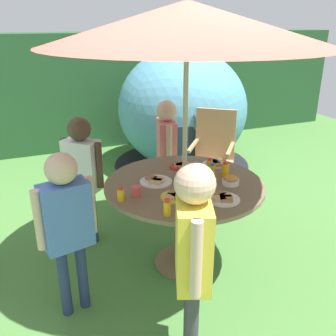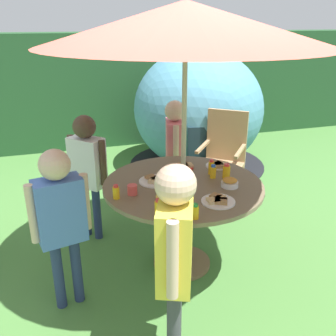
# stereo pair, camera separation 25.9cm
# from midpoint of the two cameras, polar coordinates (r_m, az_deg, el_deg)

# --- Properties ---
(ground_plane) EXTENTS (10.00, 10.00, 0.02)m
(ground_plane) POSITION_cam_midpoint_polar(r_m,az_deg,el_deg) (3.26, -0.07, -14.54)
(ground_plane) COLOR #477A38
(hedge_backdrop) EXTENTS (9.00, 0.70, 1.75)m
(hedge_backdrop) POSITION_cam_midpoint_polar(r_m,az_deg,el_deg) (6.25, -13.23, 11.56)
(hedge_backdrop) COLOR #234C28
(hedge_backdrop) RESTS_ON ground_plane
(garden_table) EXTENTS (1.24, 1.24, 0.75)m
(garden_table) POSITION_cam_midpoint_polar(r_m,az_deg,el_deg) (2.96, -0.07, -5.38)
(garden_table) COLOR brown
(garden_table) RESTS_ON ground_plane
(patio_umbrella) EXTENTS (2.00, 2.00, 2.05)m
(patio_umbrella) POSITION_cam_midpoint_polar(r_m,az_deg,el_deg) (2.63, -0.08, 21.29)
(patio_umbrella) COLOR #B7AD8C
(patio_umbrella) RESTS_ON ground_plane
(wooden_chair) EXTENTS (0.65, 0.65, 1.02)m
(wooden_chair) POSITION_cam_midpoint_polar(r_m,az_deg,el_deg) (4.14, 5.12, 2.32)
(wooden_chair) COLOR tan
(wooden_chair) RESTS_ON ground_plane
(dome_tent) EXTENTS (2.29, 2.29, 1.60)m
(dome_tent) POSITION_cam_midpoint_polar(r_m,az_deg,el_deg) (5.13, 0.71, 9.02)
(dome_tent) COLOR teal
(dome_tent) RESTS_ON ground_plane
(child_in_pink_shirt) EXTENTS (0.24, 0.40, 1.19)m
(child_in_pink_shirt) POSITION_cam_midpoint_polar(r_m,az_deg,el_deg) (3.78, -2.19, 3.87)
(child_in_pink_shirt) COLOR navy
(child_in_pink_shirt) RESTS_ON ground_plane
(child_in_white_shirt) EXTENTS (0.34, 0.34, 1.18)m
(child_in_white_shirt) POSITION_cam_midpoint_polar(r_m,az_deg,el_deg) (3.33, -15.20, 0.37)
(child_in_white_shirt) COLOR navy
(child_in_white_shirt) RESTS_ON ground_plane
(child_in_blue_shirt) EXTENTS (0.40, 0.23, 1.18)m
(child_in_blue_shirt) POSITION_cam_midpoint_polar(r_m,az_deg,el_deg) (2.52, -18.24, -7.07)
(child_in_blue_shirt) COLOR navy
(child_in_blue_shirt) RESTS_ON ground_plane
(child_in_yellow_shirt) EXTENTS (0.29, 0.40, 1.27)m
(child_in_yellow_shirt) POSITION_cam_midpoint_polar(r_m,az_deg,el_deg) (2.03, 0.17, -11.54)
(child_in_yellow_shirt) COLOR #3F3F47
(child_in_yellow_shirt) RESTS_ON ground_plane
(snack_bowl) EXTENTS (0.13, 0.13, 0.07)m
(snack_bowl) POSITION_cam_midpoint_polar(r_m,az_deg,el_deg) (2.86, 7.04, -1.94)
(snack_bowl) COLOR white
(snack_bowl) RESTS_ON garden_table
(plate_far_left) EXTENTS (0.21, 0.21, 0.03)m
(plate_far_left) POSITION_cam_midpoint_polar(r_m,az_deg,el_deg) (2.64, -1.68, -4.40)
(plate_far_left) COLOR yellow
(plate_far_left) RESTS_ON garden_table
(plate_mid_right) EXTENTS (0.25, 0.25, 0.03)m
(plate_mid_right) POSITION_cam_midpoint_polar(r_m,az_deg,el_deg) (2.89, -4.46, -2.04)
(plate_mid_right) COLOR white
(plate_mid_right) RESTS_ON garden_table
(plate_near_right) EXTENTS (0.18, 0.18, 0.03)m
(plate_near_right) POSITION_cam_midpoint_polar(r_m,az_deg,el_deg) (3.17, -0.34, 0.33)
(plate_near_right) COLOR red
(plate_near_right) RESTS_ON garden_table
(plate_center_back) EXTENTS (0.24, 0.24, 0.03)m
(plate_center_back) POSITION_cam_midpoint_polar(r_m,az_deg,el_deg) (2.62, 5.64, -4.71)
(plate_center_back) COLOR white
(plate_center_back) RESTS_ON garden_table
(plate_far_right) EXTENTS (0.20, 0.20, 0.03)m
(plate_far_right) POSITION_cam_midpoint_polar(r_m,az_deg,el_deg) (3.24, 4.85, 0.69)
(plate_far_right) COLOR white
(plate_far_right) RESTS_ON garden_table
(juice_bottle_near_left) EXTENTS (0.05, 0.05, 0.10)m
(juice_bottle_near_left) POSITION_cam_midpoint_polar(r_m,az_deg,el_deg) (2.62, -10.11, -4.05)
(juice_bottle_near_left) COLOR yellow
(juice_bottle_near_left) RESTS_ON garden_table
(juice_bottle_center_front) EXTENTS (0.05, 0.05, 0.13)m
(juice_bottle_center_front) POSITION_cam_midpoint_polar(r_m,az_deg,el_deg) (3.06, 4.01, 0.29)
(juice_bottle_center_front) COLOR yellow
(juice_bottle_center_front) RESTS_ON garden_table
(juice_bottle_mid_left) EXTENTS (0.06, 0.06, 0.12)m
(juice_bottle_mid_left) POSITION_cam_midpoint_polar(r_m,az_deg,el_deg) (3.01, 6.33, -0.20)
(juice_bottle_mid_left) COLOR yellow
(juice_bottle_mid_left) RESTS_ON garden_table
(juice_bottle_front_edge) EXTENTS (0.05, 0.05, 0.11)m
(juice_bottle_front_edge) POSITION_cam_midpoint_polar(r_m,az_deg,el_deg) (2.40, -3.24, -6.19)
(juice_bottle_front_edge) COLOR yellow
(juice_bottle_front_edge) RESTS_ON garden_table
(juice_bottle_back_edge) EXTENTS (0.05, 0.05, 0.10)m
(juice_bottle_back_edge) POSITION_cam_midpoint_polar(r_m,az_deg,el_deg) (2.38, 2.51, -6.56)
(juice_bottle_back_edge) COLOR yellow
(juice_bottle_back_edge) RESTS_ON garden_table
(juice_bottle_spot_a) EXTENTS (0.05, 0.05, 0.11)m
(juice_bottle_spot_a) POSITION_cam_midpoint_polar(r_m,az_deg,el_deg) (2.99, 4.37, -0.37)
(juice_bottle_spot_a) COLOR yellow
(juice_bottle_spot_a) RESTS_ON garden_table
(cup_near) EXTENTS (0.07, 0.07, 0.07)m
(cup_near) POSITION_cam_midpoint_polar(r_m,az_deg,el_deg) (2.68, -7.69, -3.58)
(cup_near) COLOR #E04C47
(cup_near) RESTS_ON garden_table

